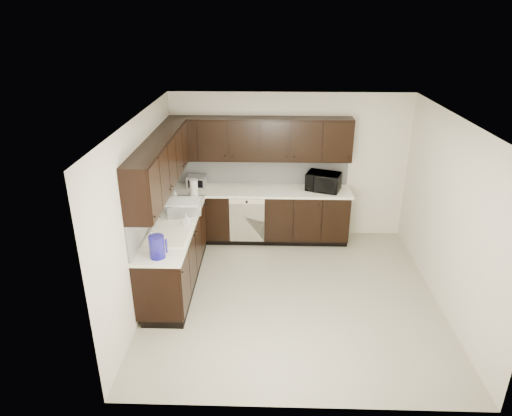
{
  "coord_description": "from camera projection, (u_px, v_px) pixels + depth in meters",
  "views": [
    {
      "loc": [
        -0.34,
        -5.44,
        3.69
      ],
      "look_at": [
        -0.53,
        0.6,
        1.07
      ],
      "focal_mm": 32.0,
      "sensor_mm": 36.0,
      "label": 1
    }
  ],
  "objects": [
    {
      "name": "soap_bottle_a",
      "position": [
        186.0,
        220.0,
        6.31
      ],
      "size": [
        0.1,
        0.1,
        0.18
      ],
      "primitive_type": "imported",
      "rotation": [
        0.0,
        0.0,
        -0.28
      ],
      "color": "gray",
      "rests_on": "countertop"
    },
    {
      "name": "toaster_oven",
      "position": [
        197.0,
        182.0,
        7.71
      ],
      "size": [
        0.33,
        0.26,
        0.2
      ],
      "primitive_type": "cube",
      "rotation": [
        0.0,
        0.0,
        -0.09
      ],
      "color": "silver",
      "rests_on": "countertop"
    },
    {
      "name": "sink",
      "position": [
        169.0,
        238.0,
        6.13
      ],
      "size": [
        0.54,
        0.82,
        0.42
      ],
      "color": "beige",
      "rests_on": "countertop"
    },
    {
      "name": "storage_bin",
      "position": [
        182.0,
        208.0,
        6.7
      ],
      "size": [
        0.58,
        0.51,
        0.19
      ],
      "primitive_type": "cube",
      "rotation": [
        0.0,
        0.0,
        0.37
      ],
      "color": "white",
      "rests_on": "countertop"
    },
    {
      "name": "teal_tumbler",
      "position": [
        195.0,
        191.0,
        7.32
      ],
      "size": [
        0.1,
        0.1,
        0.19
      ],
      "primitive_type": "cylinder",
      "rotation": [
        0.0,
        0.0,
        0.17
      ],
      "color": "#0D937C",
      "rests_on": "countertop"
    },
    {
      "name": "blue_pitcher",
      "position": [
        157.0,
        247.0,
        5.49
      ],
      "size": [
        0.23,
        0.23,
        0.28
      ],
      "primitive_type": "cylinder",
      "rotation": [
        0.0,
        0.0,
        -0.25
      ],
      "color": "#151095",
      "rests_on": "countertop"
    },
    {
      "name": "paper_towel_roll",
      "position": [
        194.0,
        188.0,
        7.3
      ],
      "size": [
        0.13,
        0.13,
        0.28
      ],
      "primitive_type": "cylinder",
      "rotation": [
        0.0,
        0.0,
        -0.06
      ],
      "color": "silver",
      "rests_on": "countertop"
    },
    {
      "name": "upper_cabinets",
      "position": [
        219.0,
        149.0,
        6.88
      ],
      "size": [
        3.0,
        2.8,
        0.7
      ],
      "color": "black",
      "rests_on": "wall_back"
    },
    {
      "name": "countertop",
      "position": [
        226.0,
        204.0,
        7.13
      ],
      "size": [
        3.03,
        2.83,
        0.04
      ],
      "color": "white",
      "rests_on": "lower_cabinets"
    },
    {
      "name": "lower_cabinets",
      "position": [
        227.0,
        233.0,
        7.33
      ],
      "size": [
        3.0,
        2.8,
        0.9
      ],
      "color": "black",
      "rests_on": "floor"
    },
    {
      "name": "backsplash",
      "position": [
        214.0,
        183.0,
        7.22
      ],
      "size": [
        3.0,
        2.8,
        0.48
      ],
      "color": "#B4B3AF",
      "rests_on": "countertop"
    },
    {
      "name": "wall_left",
      "position": [
        143.0,
        212.0,
        6.01
      ],
      "size": [
        0.02,
        4.0,
        2.5
      ],
      "primitive_type": "cube",
      "color": "beige",
      "rests_on": "floor"
    },
    {
      "name": "floor",
      "position": [
        292.0,
        295.0,
        6.45
      ],
      "size": [
        4.0,
        4.0,
        0.0
      ],
      "primitive_type": "plane",
      "color": "#A8A28B",
      "rests_on": "ground"
    },
    {
      "name": "wall_right",
      "position": [
        449.0,
        216.0,
        5.9
      ],
      "size": [
        0.02,
        4.0,
        2.5
      ],
      "primitive_type": "cube",
      "color": "beige",
      "rests_on": "floor"
    },
    {
      "name": "wall_back",
      "position": [
        289.0,
        166.0,
        7.79
      ],
      "size": [
        4.0,
        0.02,
        2.5
      ],
      "primitive_type": "cube",
      "color": "beige",
      "rests_on": "floor"
    },
    {
      "name": "dishwasher",
      "position": [
        247.0,
        218.0,
        7.54
      ],
      "size": [
        0.58,
        0.04,
        0.78
      ],
      "color": "beige",
      "rests_on": "lower_cabinets"
    },
    {
      "name": "ceiling",
      "position": [
        298.0,
        119.0,
        5.46
      ],
      "size": [
        4.0,
        4.0,
        0.0
      ],
      "primitive_type": "plane",
      "rotation": [
        3.14,
        0.0,
        0.0
      ],
      "color": "white",
      "rests_on": "wall_back"
    },
    {
      "name": "soap_bottle_b",
      "position": [
        175.0,
        196.0,
        7.07
      ],
      "size": [
        0.11,
        0.11,
        0.22
      ],
      "primitive_type": "imported",
      "rotation": [
        0.0,
        0.0,
        0.38
      ],
      "color": "gray",
      "rests_on": "countertop"
    },
    {
      "name": "wall_front",
      "position": [
        305.0,
        305.0,
        4.12
      ],
      "size": [
        4.0,
        0.02,
        2.5
      ],
      "primitive_type": "cube",
      "color": "beige",
      "rests_on": "floor"
    },
    {
      "name": "microwave",
      "position": [
        323.0,
        182.0,
        7.56
      ],
      "size": [
        0.64,
        0.53,
        0.3
      ],
      "primitive_type": "imported",
      "rotation": [
        0.0,
        0.0,
        -0.35
      ],
      "color": "black",
      "rests_on": "countertop"
    }
  ]
}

